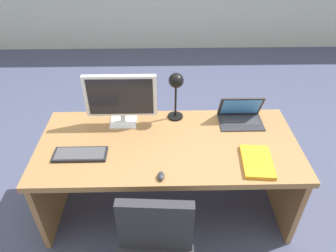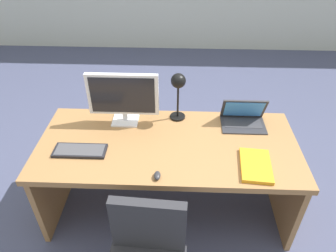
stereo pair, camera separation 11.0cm
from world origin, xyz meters
name	(u,v)px [view 1 (the left image)]	position (x,y,z in m)	size (l,w,h in m)	color
ground	(165,110)	(0.00, 1.50, 0.00)	(12.00, 12.00, 0.00)	#474C6B
desk	(168,157)	(0.00, 0.05, 0.54)	(1.86, 0.82, 0.72)	#9E7042
monitor	(121,98)	(-0.34, 0.25, 0.95)	(0.53, 0.16, 0.41)	silver
laptop	(241,113)	(0.57, 0.27, 0.79)	(0.33, 0.23, 0.21)	#2D2D33
keyboard	(80,154)	(-0.60, -0.12, 0.73)	(0.36, 0.14, 0.02)	black
mouse	(161,176)	(-0.05, -0.34, 0.74)	(0.04, 0.07, 0.03)	#2D2D33
desk_lamp	(176,87)	(0.06, 0.30, 1.01)	(0.12, 0.14, 0.40)	black
book	(257,162)	(0.58, -0.22, 0.73)	(0.22, 0.32, 0.03)	orange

